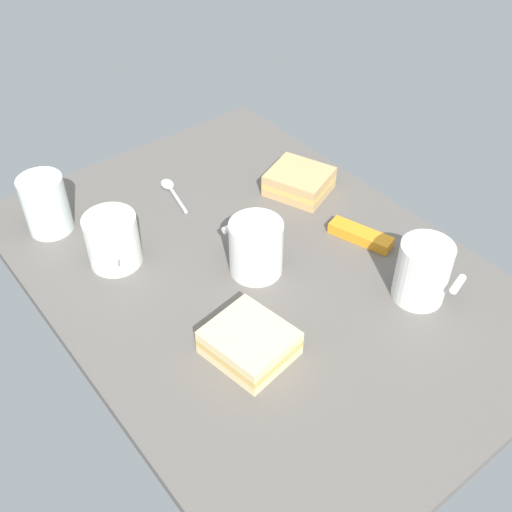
% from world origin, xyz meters
% --- Properties ---
extents(tabletop, '(0.90, 0.64, 0.02)m').
position_xyz_m(tabletop, '(0.00, 0.00, 0.01)').
color(tabletop, '#5B5651').
rests_on(tabletop, ground).
extents(coffee_mug_black, '(0.11, 0.09, 0.10)m').
position_xyz_m(coffee_mug_black, '(0.00, 0.00, 0.07)').
color(coffee_mug_black, white).
rests_on(coffee_mug_black, tabletop).
extents(coffee_mug_milky, '(0.11, 0.10, 0.09)m').
position_xyz_m(coffee_mug_milky, '(0.16, 0.17, 0.07)').
color(coffee_mug_milky, white).
rests_on(coffee_mug_milky, tabletop).
extents(coffee_mug_spare, '(0.11, 0.08, 0.10)m').
position_xyz_m(coffee_mug_spare, '(-0.21, -0.16, 0.07)').
color(coffee_mug_spare, white).
rests_on(coffee_mug_spare, tabletop).
extents(sandwich_main, '(0.14, 0.13, 0.04)m').
position_xyz_m(sandwich_main, '(0.12, -0.20, 0.04)').
color(sandwich_main, tan).
rests_on(sandwich_main, tabletop).
extents(sandwich_side, '(0.13, 0.12, 0.04)m').
position_xyz_m(sandwich_side, '(-0.13, 0.12, 0.04)').
color(sandwich_side, beige).
rests_on(sandwich_side, tabletop).
extents(glass_of_milk, '(0.08, 0.08, 0.11)m').
position_xyz_m(glass_of_milk, '(0.31, 0.22, 0.07)').
color(glass_of_milk, silver).
rests_on(glass_of_milk, tabletop).
extents(spoon, '(0.12, 0.04, 0.01)m').
position_xyz_m(spoon, '(0.27, -0.01, 0.02)').
color(spoon, silver).
rests_on(spoon, tabletop).
extents(snack_bar, '(0.12, 0.06, 0.02)m').
position_xyz_m(snack_bar, '(-0.05, -0.19, 0.03)').
color(snack_bar, orange).
rests_on(snack_bar, tabletop).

